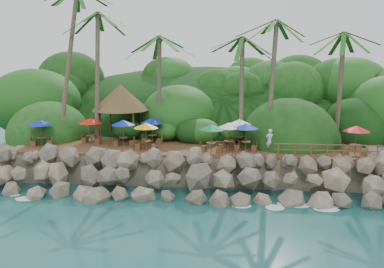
# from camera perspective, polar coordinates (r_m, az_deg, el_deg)

# --- Properties ---
(ground) EXTENTS (140.00, 140.00, 0.00)m
(ground) POSITION_cam_1_polar(r_m,az_deg,el_deg) (25.78, -1.30, -9.87)
(ground) COLOR #19514F
(ground) RESTS_ON ground
(land_base) EXTENTS (32.00, 25.20, 2.10)m
(land_base) POSITION_cam_1_polar(r_m,az_deg,el_deg) (40.88, 1.35, -0.73)
(land_base) COLOR gray
(land_base) RESTS_ON ground
(jungle_hill) EXTENTS (44.80, 28.00, 15.40)m
(jungle_hill) POSITION_cam_1_polar(r_m,az_deg,el_deg) (48.43, 1.99, -0.26)
(jungle_hill) COLOR #143811
(jungle_hill) RESTS_ON ground
(seawall) EXTENTS (29.00, 4.00, 2.30)m
(seawall) POSITION_cam_1_polar(r_m,az_deg,el_deg) (27.30, -0.81, -6.16)
(seawall) COLOR gray
(seawall) RESTS_ON ground
(terrace) EXTENTS (26.00, 5.00, 0.20)m
(terrace) POSITION_cam_1_polar(r_m,az_deg,el_deg) (30.89, -0.00, -2.19)
(terrace) COLOR brown
(terrace) RESTS_ON land_base
(jungle_foliage) EXTENTS (44.00, 16.00, 12.00)m
(jungle_foliage) POSITION_cam_1_polar(r_m,az_deg,el_deg) (40.12, 1.24, -2.48)
(jungle_foliage) COLOR #143811
(jungle_foliage) RESTS_ON ground
(foam_line) EXTENTS (25.20, 0.80, 0.06)m
(foam_line) POSITION_cam_1_polar(r_m,az_deg,el_deg) (26.05, -1.22, -9.58)
(foam_line) COLOR white
(foam_line) RESTS_ON ground
(palms) EXTENTS (27.97, 7.17, 13.76)m
(palms) POSITION_cam_1_polar(r_m,az_deg,el_deg) (32.95, 0.35, 15.61)
(palms) COLOR brown
(palms) RESTS_ON ground
(palapa) EXTENTS (4.95, 4.95, 4.60)m
(palapa) POSITION_cam_1_polar(r_m,az_deg,el_deg) (35.17, -10.05, 5.11)
(palapa) COLOR brown
(palapa) RESTS_ON ground
(dining_clusters) EXTENTS (25.50, 4.64, 2.06)m
(dining_clusters) POSITION_cam_1_polar(r_m,az_deg,el_deg) (30.76, -0.21, 1.19)
(dining_clusters) COLOR brown
(dining_clusters) RESTS_ON terrace
(railing) EXTENTS (7.20, 0.10, 1.00)m
(railing) POSITION_cam_1_polar(r_m,az_deg,el_deg) (29.07, 18.58, -2.11)
(railing) COLOR brown
(railing) RESTS_ON terrace
(waiter) EXTENTS (0.69, 0.55, 1.68)m
(waiter) POSITION_cam_1_polar(r_m,az_deg,el_deg) (30.10, 10.91, -0.89)
(waiter) COLOR silver
(waiter) RESTS_ON terrace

